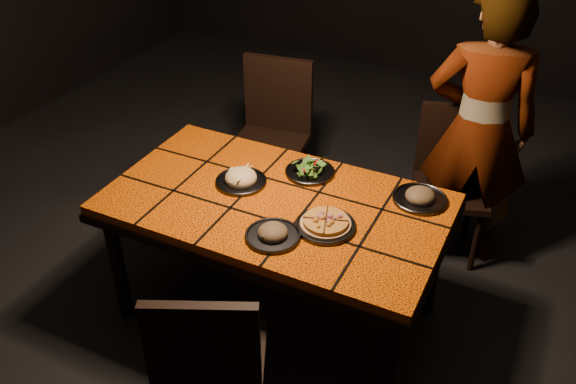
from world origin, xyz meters
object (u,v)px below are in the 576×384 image
at_px(dining_table, 276,213).
at_px(chair_far_right, 451,172).
at_px(chair_near, 210,359).
at_px(plate_pasta, 241,179).
at_px(plate_pizza, 326,224).
at_px(diner, 479,131).
at_px(chair_far_left, 273,127).

distance_m(dining_table, chair_far_right, 1.19).
xyz_separation_m(dining_table, chair_near, (0.12, -0.80, -0.14)).
distance_m(chair_far_right, plate_pasta, 1.30).
height_order(chair_near, plate_pizza, chair_near).
bearing_deg(dining_table, plate_pizza, -16.66).
height_order(diner, plate_pizza, diner).
relative_size(chair_near, chair_far_left, 0.94).
xyz_separation_m(chair_far_right, diner, (0.11, -0.02, 0.31)).
bearing_deg(chair_far_right, dining_table, -140.70).
bearing_deg(dining_table, chair_far_left, 118.15).
distance_m(chair_far_right, diner, 0.33).
xyz_separation_m(chair_near, diner, (0.62, 1.78, 0.29)).
height_order(chair_near, diner, diner).
bearing_deg(plate_pizza, diner, 67.36).
xyz_separation_m(chair_near, plate_pasta, (-0.34, 0.86, 0.24)).
xyz_separation_m(chair_far_left, plate_pizza, (0.80, -1.03, 0.20)).
xyz_separation_m(chair_far_right, plate_pizza, (-0.33, -1.09, 0.25)).
height_order(chair_near, plate_pasta, chair_near).
xyz_separation_m(chair_near, chair_far_right, (0.51, 1.80, -0.02)).
bearing_deg(diner, chair_far_right, -20.90).
height_order(dining_table, chair_near, chair_near).
xyz_separation_m(chair_near, chair_far_left, (-0.62, 1.74, 0.03)).
distance_m(chair_far_left, chair_far_right, 1.14).
xyz_separation_m(dining_table, chair_far_right, (0.63, 1.00, -0.16)).
height_order(dining_table, chair_far_left, chair_far_left).
bearing_deg(chair_near, diner, -134.11).
bearing_deg(diner, chair_near, 59.53).
distance_m(chair_far_right, plate_pizza, 1.17).
bearing_deg(plate_pizza, plate_pasta, 164.38).
relative_size(diner, plate_pasta, 6.47).
bearing_deg(chair_far_left, plate_pasta, -80.10).
distance_m(chair_far_left, plate_pasta, 0.96).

